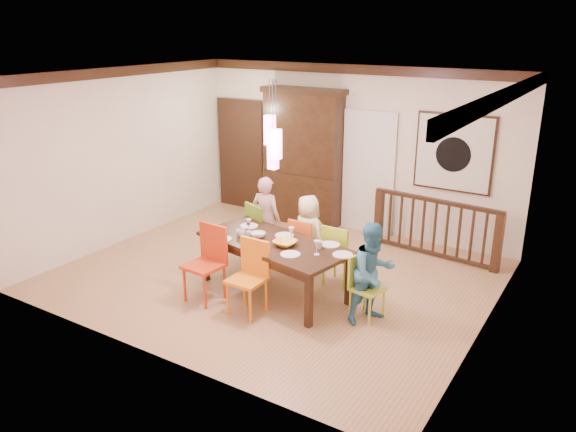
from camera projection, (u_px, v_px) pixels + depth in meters
The scene contains 37 objects.
floor at pixel (275, 275), 8.34m from camera, with size 6.00×6.00×0.00m, color #A47B4F.
ceiling at pixel (273, 75), 7.41m from camera, with size 6.00×6.00×0.00m, color white.
wall_back at pixel (352, 149), 9.88m from camera, with size 6.00×6.00×0.00m, color beige.
wall_left at pixel (124, 156), 9.38m from camera, with size 5.00×5.00×0.00m, color beige.
wall_right at pixel (495, 218), 6.37m from camera, with size 5.00×5.00×0.00m, color beige.
crown_molding at pixel (273, 81), 7.43m from camera, with size 6.00×5.00×0.16m, color black, non-canonical shape.
panel_door at pixel (241, 156), 11.17m from camera, with size 1.04×0.07×2.24m, color black.
white_doorway at pixel (368, 174), 9.81m from camera, with size 0.97×0.05×2.22m, color silver.
painting at pixel (454, 153), 8.90m from camera, with size 1.25×0.06×1.25m.
pendant_cluster at pixel (273, 142), 7.16m from camera, with size 0.27×0.21×1.14m.
dining_table at pixel (274, 247), 7.62m from camera, with size 2.28×1.36×0.75m.
chair_far_left at pixel (265, 228), 8.68m from camera, with size 0.56×0.56×0.96m.
chair_far_mid at pixel (306, 242), 8.28m from camera, with size 0.39×0.39×0.87m.
chair_far_right at pixel (340, 250), 7.89m from camera, with size 0.42×0.42×0.91m.
chair_near_left at pixel (203, 260), 7.41m from camera, with size 0.49×0.49×1.02m.
chair_near_mid at pixel (247, 274), 7.07m from camera, with size 0.43×0.43×0.96m.
chair_end_right at pixel (368, 283), 7.00m from camera, with size 0.44×0.44×0.82m.
china_hutch at pixel (303, 157), 10.23m from camera, with size 1.57×0.46×2.49m.
balustrade at pixel (435, 227), 8.87m from camera, with size 2.12×0.28×0.96m.
person_far_left at pixel (266, 219), 8.70m from camera, with size 0.49×0.32×1.35m, color beige.
person_far_mid at pixel (308, 234), 8.32m from camera, with size 0.58×0.38×1.18m, color beige.
person_end_right at pixel (373, 273), 6.88m from camera, with size 0.63×0.49×1.29m, color teal.
serving_bowl at pixel (285, 243), 7.43m from camera, with size 0.30×0.30×0.07m, color yellow.
small_bowl at pixel (258, 235), 7.73m from camera, with size 0.21×0.21×0.07m, color white.
cup_left at pixel (240, 233), 7.76m from camera, with size 0.13×0.13×0.10m, color silver.
cup_right at pixel (319, 245), 7.34m from camera, with size 0.11×0.11×0.10m, color silver.
plate_far_left at pixel (249, 226), 8.15m from camera, with size 0.26×0.26×0.01m, color white.
plate_far_mid at pixel (284, 235), 7.78m from camera, with size 0.26×0.26×0.01m, color white.
plate_far_right at pixel (330, 245), 7.46m from camera, with size 0.26×0.26×0.01m, color white.
plate_near_left at pixel (222, 239), 7.66m from camera, with size 0.26×0.26×0.01m, color white.
plate_near_mid at pixel (290, 254), 7.14m from camera, with size 0.26×0.26×0.01m, color white.
plate_end_right at pixel (343, 255), 7.13m from camera, with size 0.26×0.26×0.01m, color white.
wine_glass_a at pixel (249, 226), 7.91m from camera, with size 0.08×0.08×0.19m, color #590C19, non-canonical shape.
wine_glass_b at pixel (292, 234), 7.59m from camera, with size 0.08×0.08×0.19m, color silver, non-canonical shape.
wine_glass_c at pixel (258, 240), 7.37m from camera, with size 0.08×0.08×0.19m, color #590C19, non-canonical shape.
wine_glass_d at pixel (317, 248), 7.13m from camera, with size 0.08×0.08×0.19m, color silver, non-canonical shape.
napkin at pixel (256, 250), 7.28m from camera, with size 0.18×0.14×0.01m, color #D83359.
Camera 1 is at (4.19, -6.35, 3.53)m, focal length 35.00 mm.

